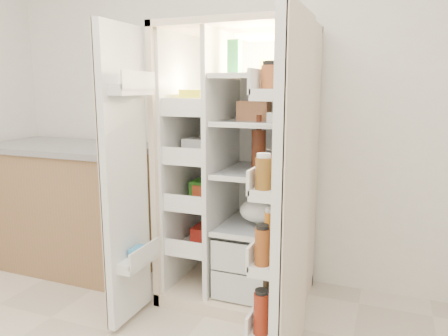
% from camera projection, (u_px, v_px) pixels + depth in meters
% --- Properties ---
extents(wall_back, '(4.00, 0.02, 2.70)m').
position_uv_depth(wall_back, '(245.00, 96.00, 3.09)').
color(wall_back, white).
rests_on(wall_back, floor).
extents(refrigerator, '(0.92, 0.70, 1.80)m').
position_uv_depth(refrigerator, '(243.00, 189.00, 2.85)').
color(refrigerator, beige).
rests_on(refrigerator, floor).
extents(freezer_door, '(0.15, 0.40, 1.72)m').
position_uv_depth(freezer_door, '(125.00, 179.00, 2.45)').
color(freezer_door, white).
rests_on(freezer_door, floor).
extents(fridge_door, '(0.17, 0.58, 1.72)m').
position_uv_depth(fridge_door, '(288.00, 202.00, 2.02)').
color(fridge_door, white).
rests_on(fridge_door, floor).
extents(kitchen_counter, '(1.35, 0.72, 0.98)m').
position_uv_depth(kitchen_counter, '(74.00, 205.00, 3.37)').
color(kitchen_counter, '#8F6347').
rests_on(kitchen_counter, floor).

